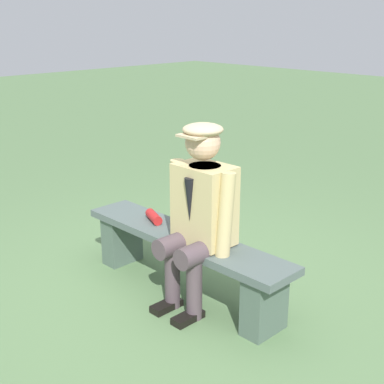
{
  "coord_description": "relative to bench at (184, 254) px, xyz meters",
  "views": [
    {
      "loc": [
        -2.68,
        2.55,
        2.01
      ],
      "look_at": [
        -0.08,
        0.0,
        0.82
      ],
      "focal_mm": 51.06,
      "sensor_mm": 36.0,
      "label": 1
    }
  ],
  "objects": [
    {
      "name": "ground_plane",
      "position": [
        0.0,
        0.0,
        -0.31
      ],
      "size": [
        30.0,
        30.0,
        0.0
      ],
      "primitive_type": "plane",
      "color": "#57784B"
    },
    {
      "name": "bench",
      "position": [
        0.0,
        0.0,
        0.0
      ],
      "size": [
        1.86,
        0.36,
        0.47
      ],
      "color": "#4D5B58",
      "rests_on": "ground"
    },
    {
      "name": "seated_man",
      "position": [
        -0.21,
        0.05,
        0.41
      ],
      "size": [
        0.57,
        0.53,
        1.32
      ],
      "color": "tan",
      "rests_on": "ground"
    },
    {
      "name": "rolled_magazine",
      "position": [
        0.37,
        -0.02,
        0.19
      ],
      "size": [
        0.22,
        0.15,
        0.07
      ],
      "primitive_type": "cylinder",
      "rotation": [
        0.0,
        1.57,
        -0.39
      ],
      "color": "#B21E1E",
      "rests_on": "bench"
    }
  ]
}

